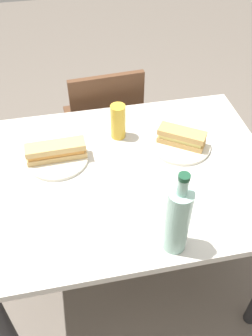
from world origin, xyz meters
TOP-DOWN VIEW (x-y plane):
  - ground_plane at (0.00, 0.00)m, footprint 8.00×8.00m
  - dining_table at (0.00, 0.00)m, footprint 1.19×0.89m
  - chair_far at (0.01, 0.64)m, footprint 0.43×0.43m
  - plate_near at (-0.26, 0.12)m, footprint 0.26×0.26m
  - baguette_sandwich_near at (-0.26, 0.12)m, footprint 0.24×0.08m
  - knife_near at (-0.28, 0.18)m, footprint 0.18×0.04m
  - plate_far at (0.26, 0.11)m, footprint 0.26×0.26m
  - baguette_sandwich_far at (0.26, 0.11)m, footprint 0.20×0.17m
  - knife_far at (0.28, 0.16)m, footprint 0.17×0.07m
  - water_bottle at (0.09, -0.37)m, footprint 0.08×0.08m
  - beer_glass at (0.01, 0.23)m, footprint 0.06×0.06m

SIDE VIEW (x-z plane):
  - ground_plane at x=0.00m, z-range 0.00..0.00m
  - chair_far at x=0.01m, z-range 0.06..0.92m
  - dining_table at x=0.00m, z-range 0.27..1.01m
  - plate_near at x=-0.26m, z-range 0.74..0.76m
  - plate_far at x=0.26m, z-range 0.74..0.76m
  - knife_near at x=-0.28m, z-range 0.76..0.77m
  - knife_far at x=0.28m, z-range 0.76..0.77m
  - baguette_sandwich_near at x=-0.26m, z-range 0.76..0.83m
  - baguette_sandwich_far at x=0.26m, z-range 0.76..0.83m
  - beer_glass at x=0.01m, z-range 0.74..0.90m
  - water_bottle at x=0.09m, z-range 0.71..1.05m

